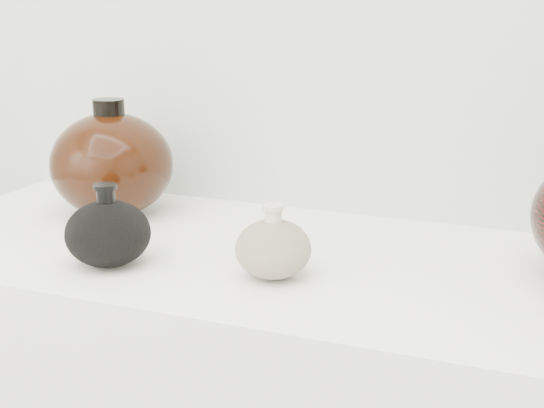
% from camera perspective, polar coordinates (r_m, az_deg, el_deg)
% --- Properties ---
extents(black_gourd_vase, '(0.15, 0.15, 0.12)m').
position_cam_1_polar(black_gourd_vase, '(1.09, -12.25, -2.13)').
color(black_gourd_vase, black).
rests_on(black_gourd_vase, display_counter).
extents(cream_gourd_vase, '(0.11, 0.11, 0.10)m').
position_cam_1_polar(cream_gourd_vase, '(1.02, 0.09, -3.36)').
color(cream_gourd_vase, beige).
rests_on(cream_gourd_vase, display_counter).
extents(left_round_pot, '(0.25, 0.25, 0.20)m').
position_cam_1_polar(left_round_pot, '(1.33, -11.97, 2.97)').
color(left_round_pot, black).
rests_on(left_round_pot, display_counter).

